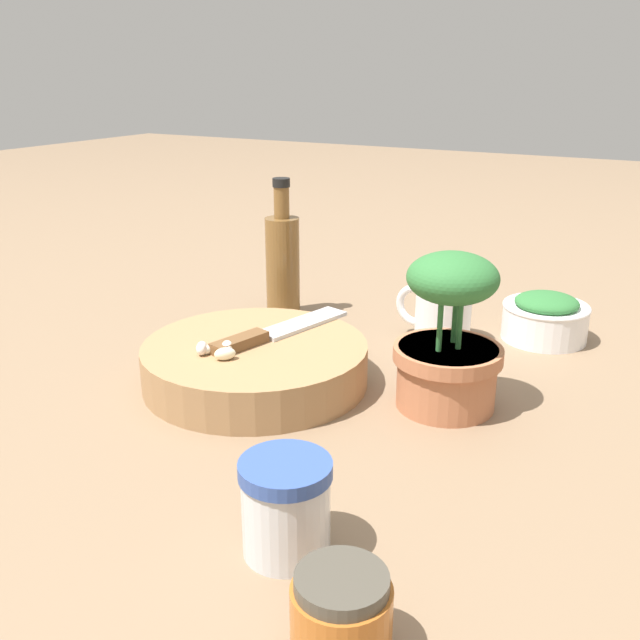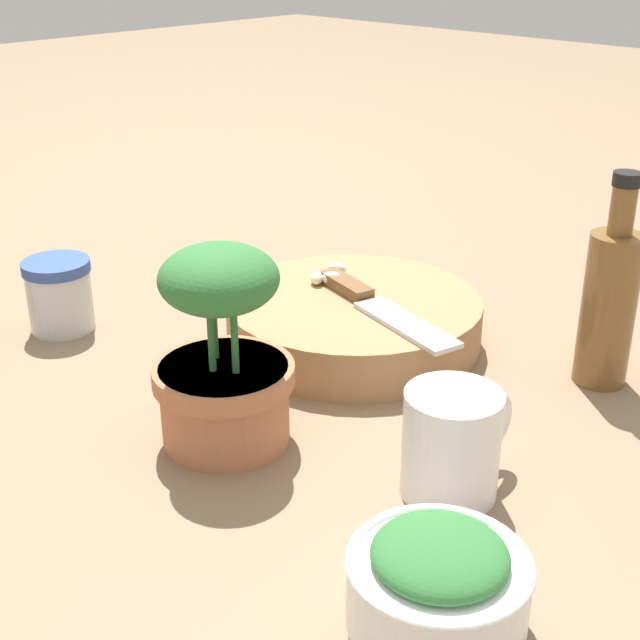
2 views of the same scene
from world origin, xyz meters
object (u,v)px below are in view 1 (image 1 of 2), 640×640
at_px(honey_jar, 341,616).
at_px(cutting_board, 255,363).
at_px(coffee_mug, 441,311).
at_px(garlic_cloves, 217,350).
at_px(herb_bowl, 545,317).
at_px(spice_jar, 286,507).
at_px(potted_herb, 449,342).
at_px(chef_knife, 274,332).
at_px(oil_bottle, 283,262).

bearing_deg(honey_jar, cutting_board, -138.79).
bearing_deg(coffee_mug, cutting_board, -31.75).
xyz_separation_m(garlic_cloves, herb_bowl, (-0.37, 0.28, -0.02)).
height_order(spice_jar, honey_jar, spice_jar).
distance_m(garlic_cloves, potted_herb, 0.26).
bearing_deg(garlic_cloves, cutting_board, 162.11).
relative_size(herb_bowl, honey_jar, 1.79).
height_order(cutting_board, coffee_mug, coffee_mug).
relative_size(garlic_cloves, potted_herb, 0.32).
relative_size(cutting_board, chef_knife, 1.29).
bearing_deg(cutting_board, potted_herb, 103.25).
bearing_deg(cutting_board, chef_knife, 172.60).
xyz_separation_m(chef_knife, spice_jar, (0.28, 0.19, -0.01)).
bearing_deg(cutting_board, coffee_mug, 148.25).
xyz_separation_m(garlic_cloves, honey_jar, (0.27, 0.30, -0.03)).
bearing_deg(honey_jar, potted_herb, -170.48).
distance_m(garlic_cloves, oil_bottle, 0.29).
height_order(coffee_mug, potted_herb, potted_herb).
xyz_separation_m(garlic_cloves, potted_herb, (-0.10, 0.23, 0.02)).
bearing_deg(herb_bowl, garlic_cloves, -37.90).
distance_m(spice_jar, oil_bottle, 0.56).
height_order(spice_jar, oil_bottle, oil_bottle).
distance_m(spice_jar, potted_herb, 0.30).
distance_m(chef_knife, oil_bottle, 0.22).
relative_size(herb_bowl, spice_jar, 1.49).
bearing_deg(coffee_mug, spice_jar, 5.95).
height_order(chef_knife, oil_bottle, oil_bottle).
xyz_separation_m(herb_bowl, oil_bottle, (0.09, -0.37, 0.05)).
distance_m(garlic_cloves, coffee_mug, 0.33).
distance_m(garlic_cloves, herb_bowl, 0.46).
bearing_deg(oil_bottle, garlic_cloves, 17.16).
height_order(honey_jar, oil_bottle, oil_bottle).
height_order(chef_knife, honey_jar, chef_knife).
bearing_deg(oil_bottle, chef_knife, 28.93).
height_order(chef_knife, potted_herb, potted_herb).
bearing_deg(garlic_cloves, coffee_mug, 150.47).
bearing_deg(potted_herb, honey_jar, 9.52).
relative_size(chef_knife, herb_bowl, 1.76).
relative_size(herb_bowl, coffee_mug, 1.08).
height_order(garlic_cloves, herb_bowl, same).
height_order(herb_bowl, honey_jar, herb_bowl).
bearing_deg(honey_jar, chef_knife, -142.13).
distance_m(spice_jar, honey_jar, 0.11).
distance_m(chef_knife, honey_jar, 0.45).
bearing_deg(cutting_board, garlic_cloves, -17.89).
xyz_separation_m(garlic_cloves, oil_bottle, (-0.28, -0.09, 0.03)).
xyz_separation_m(cutting_board, potted_herb, (-0.05, 0.22, 0.05)).
bearing_deg(spice_jar, garlic_cloves, -133.06).
height_order(cutting_board, herb_bowl, herb_bowl).
distance_m(chef_knife, potted_herb, 0.22).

